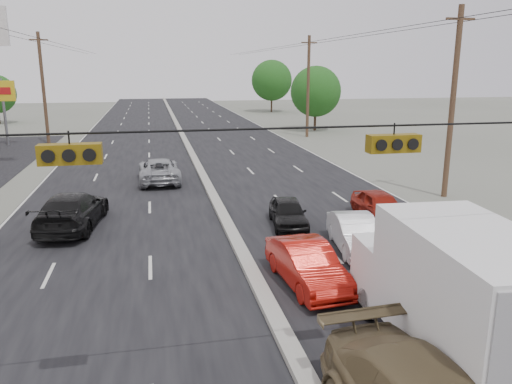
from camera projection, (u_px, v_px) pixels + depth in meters
road_surface at (193, 158)px, 39.24m from camera, size 20.00×160.00×0.02m
center_median at (193, 157)px, 39.22m from camera, size 0.50×160.00×0.20m
utility_pole_left_c at (43, 88)px, 45.01m from camera, size 1.60×0.30×10.00m
utility_pole_right_b at (453, 103)px, 26.26m from camera, size 1.60×0.30×10.00m
utility_pole_right_c at (308, 86)px, 50.00m from camera, size 1.60×0.30×10.00m
traffic_signals at (389, 141)px, 9.71m from camera, size 25.00×0.30×0.54m
pole_sign_far at (2, 96)px, 44.49m from camera, size 2.20×0.25×6.00m
tree_right_mid at (316, 91)px, 55.43m from camera, size 5.60×5.60×7.14m
tree_right_far at (272, 80)px, 79.22m from camera, size 6.40×6.40×8.16m
box_truck at (453, 295)px, 11.46m from camera, size 2.87×7.10×3.53m
red_sedan at (307, 265)px, 16.08m from camera, size 1.87×4.40×1.41m
queue_car_a at (288, 213)px, 22.15m from camera, size 1.90×3.82×1.25m
queue_car_b at (355, 234)px, 19.19m from camera, size 1.97×4.26×1.35m
queue_car_d at (469, 260)px, 16.57m from camera, size 2.36×4.83×1.35m
queue_car_e at (380, 207)px, 22.91m from camera, size 1.70×4.06×1.37m
oncoming_near at (72, 211)px, 21.87m from camera, size 2.93×5.76×1.60m
oncoming_far at (159, 170)px, 30.82m from camera, size 2.53×5.33×1.47m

